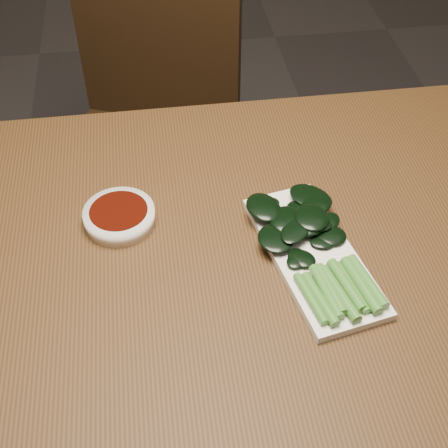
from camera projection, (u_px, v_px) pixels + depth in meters
table at (209, 275)px, 1.06m from camera, size 1.40×0.80×0.75m
chair_far at (148, 131)px, 1.66m from camera, size 0.57×0.57×0.89m
sauce_bowl at (119, 216)px, 1.04m from camera, size 0.12×0.12×0.03m
serving_plate at (313, 255)px, 0.99m from camera, size 0.18×0.32×0.01m
gai_lan at (311, 240)px, 0.99m from camera, size 0.18×0.31×0.03m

